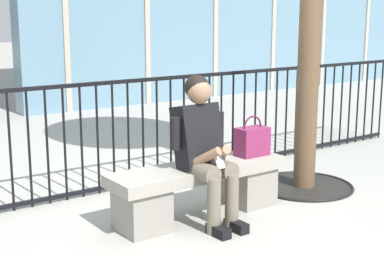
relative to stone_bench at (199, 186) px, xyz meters
The scene contains 5 objects.
ground_plane 0.27m from the stone_bench, ahead, with size 60.00×60.00×0.00m, color #9E9B93.
stone_bench is the anchor object (origin of this frame).
seated_person_with_phone 0.40m from the stone_bench, 108.99° to the right, with size 0.52×0.66×1.21m.
handbag_on_bench 0.66m from the stone_bench, ahead, with size 0.29×0.17×0.36m.
plaza_railing 1.09m from the stone_bench, 90.00° to the left, with size 7.77×0.04×1.08m.
Camera 1 is at (-2.70, -3.68, 1.70)m, focal length 52.82 mm.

